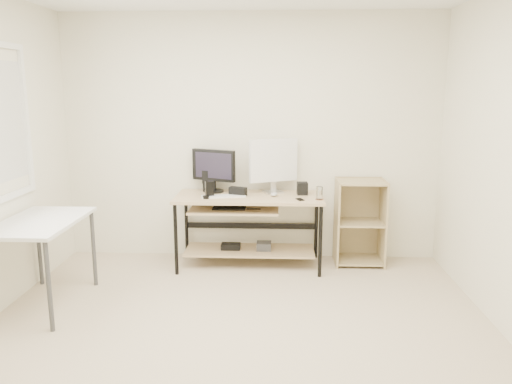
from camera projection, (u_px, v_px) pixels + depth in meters
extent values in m
cube|color=beige|center=(236.00, 345.00, 3.62)|extent=(4.00, 4.00, 0.01)
cube|color=#ECE6CD|center=(251.00, 138.00, 5.31)|extent=(4.00, 0.01, 2.60)
cube|color=#ECE6CD|center=(171.00, 277.00, 1.40)|extent=(4.00, 0.01, 2.60)
cube|color=tan|center=(249.00, 197.00, 5.09)|extent=(1.50, 0.65, 0.03)
cube|color=tan|center=(234.00, 209.00, 5.07)|extent=(0.90, 0.49, 0.02)
cube|color=tan|center=(250.00, 250.00, 5.25)|extent=(1.35, 0.46, 0.02)
cube|color=black|center=(229.00, 207.00, 5.07)|extent=(0.33, 0.22, 0.01)
cylinder|color=black|center=(254.00, 209.00, 5.01)|extent=(0.14, 0.01, 0.01)
cube|color=#3C3C3F|center=(264.00, 246.00, 5.24)|extent=(0.15, 0.15, 0.08)
cube|color=black|center=(231.00, 246.00, 5.26)|extent=(0.20, 0.12, 0.06)
cylinder|color=black|center=(176.00, 240.00, 4.92)|extent=(0.04, 0.04, 0.72)
cylinder|color=black|center=(186.00, 224.00, 5.47)|extent=(0.04, 0.04, 0.72)
cylinder|color=black|center=(320.00, 242.00, 4.85)|extent=(0.04, 0.04, 0.72)
cylinder|color=black|center=(316.00, 226.00, 5.41)|extent=(0.04, 0.04, 0.72)
cube|color=white|center=(40.00, 222.00, 4.13)|extent=(0.60, 1.00, 0.03)
cylinder|color=#3C3C3F|center=(39.00, 248.00, 4.67)|extent=(0.04, 0.04, 0.72)
cylinder|color=#3C3C3F|center=(49.00, 287.00, 3.75)|extent=(0.04, 0.04, 0.72)
cylinder|color=#3C3C3F|center=(94.00, 248.00, 4.65)|extent=(0.04, 0.04, 0.72)
cube|color=tan|center=(337.00, 222.00, 5.23)|extent=(0.02, 0.40, 0.90)
cube|color=tan|center=(383.00, 223.00, 5.20)|extent=(0.02, 0.40, 0.90)
cube|color=tan|center=(357.00, 218.00, 5.40)|extent=(0.50, 0.02, 0.90)
cube|color=tan|center=(358.00, 260.00, 5.30)|extent=(0.46, 0.38, 0.02)
cube|color=tan|center=(360.00, 222.00, 5.21)|extent=(0.46, 0.38, 0.02)
cube|color=tan|center=(361.00, 182.00, 5.13)|extent=(0.46, 0.38, 0.02)
cylinder|color=black|center=(214.00, 191.00, 5.26)|extent=(0.20, 0.20, 0.02)
cylinder|color=black|center=(214.00, 185.00, 5.25)|extent=(0.05, 0.05, 0.10)
cube|color=black|center=(214.00, 165.00, 5.21)|extent=(0.47, 0.24, 0.33)
cube|color=black|center=(213.00, 166.00, 5.18)|extent=(0.38, 0.17, 0.26)
cube|color=silver|center=(273.00, 192.00, 5.24)|extent=(0.19, 0.17, 0.02)
cylinder|color=silver|center=(273.00, 186.00, 5.22)|extent=(0.05, 0.05, 0.11)
cube|color=white|center=(273.00, 160.00, 5.17)|extent=(0.50, 0.26, 0.44)
cube|color=teal|center=(273.00, 161.00, 5.14)|extent=(0.41, 0.19, 0.35)
cube|color=white|center=(223.00, 196.00, 5.02)|extent=(0.46, 0.22, 0.02)
ellipsoid|color=#B6B6BB|center=(274.00, 194.00, 5.06)|extent=(0.09, 0.12, 0.04)
cube|color=black|center=(238.00, 191.00, 5.08)|extent=(0.19, 0.13, 0.09)
cube|color=black|center=(208.00, 187.00, 5.31)|extent=(0.10, 0.10, 0.09)
cube|color=black|center=(208.00, 176.00, 5.29)|extent=(0.11, 0.11, 0.13)
cube|color=black|center=(302.00, 188.00, 5.13)|extent=(0.11, 0.11, 0.13)
cube|color=black|center=(209.00, 189.00, 5.00)|extent=(0.10, 0.08, 0.16)
cylinder|color=black|center=(206.00, 197.00, 4.95)|extent=(0.08, 0.08, 0.03)
cube|color=black|center=(300.00, 199.00, 4.89)|extent=(0.09, 0.12, 0.01)
cylinder|color=#9F6B48|center=(319.00, 199.00, 4.90)|extent=(0.10, 0.10, 0.01)
cylinder|color=white|center=(319.00, 193.00, 4.89)|extent=(0.08, 0.08, 0.13)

